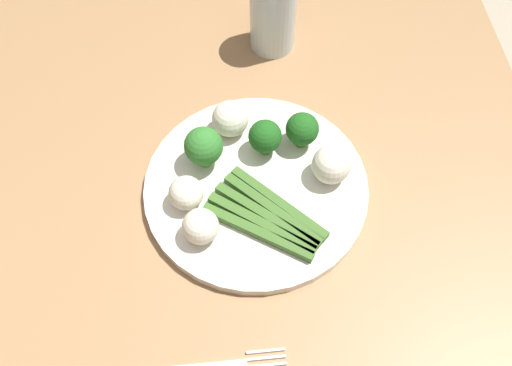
# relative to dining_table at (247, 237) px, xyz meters

# --- Properties ---
(ground_plane) EXTENTS (6.00, 6.00, 0.02)m
(ground_plane) POSITION_rel_dining_table_xyz_m (0.00, 0.00, -0.66)
(ground_plane) COLOR #B7A88E
(dining_table) EXTENTS (1.42, 0.86, 0.75)m
(dining_table) POSITION_rel_dining_table_xyz_m (0.00, 0.00, 0.00)
(dining_table) COLOR #9E754C
(dining_table) RESTS_ON ground_plane
(plate) EXTENTS (0.30, 0.30, 0.01)m
(plate) POSITION_rel_dining_table_xyz_m (-0.02, 0.01, 0.11)
(plate) COLOR silver
(plate) RESTS_ON dining_table
(asparagus_bundle) EXTENTS (0.14, 0.16, 0.01)m
(asparagus_bundle) POSITION_rel_dining_table_xyz_m (0.04, 0.02, 0.12)
(asparagus_bundle) COLOR #3D6626
(asparagus_bundle) RESTS_ON plate
(broccoli_front) EXTENTS (0.05, 0.05, 0.06)m
(broccoli_front) POSITION_rel_dining_table_xyz_m (-0.06, -0.05, 0.16)
(broccoli_front) COLOR #609E3D
(broccoli_front) RESTS_ON plate
(broccoli_near_center) EXTENTS (0.05, 0.05, 0.06)m
(broccoli_near_center) POSITION_rel_dining_table_xyz_m (-0.07, 0.03, 0.15)
(broccoli_near_center) COLOR #4C7F2B
(broccoli_near_center) RESTS_ON plate
(broccoli_back) EXTENTS (0.05, 0.05, 0.06)m
(broccoli_back) POSITION_rel_dining_table_xyz_m (-0.08, 0.08, 0.15)
(broccoli_back) COLOR #4C7F2B
(broccoli_back) RESTS_ON plate
(cauliflower_right) EXTENTS (0.05, 0.05, 0.05)m
(cauliflower_right) POSITION_rel_dining_table_xyz_m (-0.02, 0.11, 0.14)
(cauliflower_right) COLOR white
(cauliflower_right) RESTS_ON plate
(cauliflower_front_left) EXTENTS (0.04, 0.04, 0.04)m
(cauliflower_front_left) POSITION_rel_dining_table_xyz_m (0.00, -0.08, 0.14)
(cauliflower_front_left) COLOR white
(cauliflower_front_left) RESTS_ON plate
(cauliflower_outer_edge) EXTENTS (0.05, 0.05, 0.05)m
(cauliflower_outer_edge) POSITION_rel_dining_table_xyz_m (-0.11, -0.01, 0.14)
(cauliflower_outer_edge) COLOR silver
(cauliflower_outer_edge) RESTS_ON plate
(cauliflower_back_right) EXTENTS (0.05, 0.05, 0.05)m
(cauliflower_back_right) POSITION_rel_dining_table_xyz_m (0.05, -0.06, 0.14)
(cauliflower_back_right) COLOR white
(cauliflower_back_right) RESTS_ON plate
(fork) EXTENTS (0.03, 0.17, 0.00)m
(fork) POSITION_rel_dining_table_xyz_m (0.21, -0.05, 0.11)
(fork) COLOR silver
(fork) RESTS_ON dining_table
(water_glass) EXTENTS (0.07, 0.07, 0.12)m
(water_glass) POSITION_rel_dining_table_xyz_m (-0.29, 0.07, 0.16)
(water_glass) COLOR silver
(water_glass) RESTS_ON dining_table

